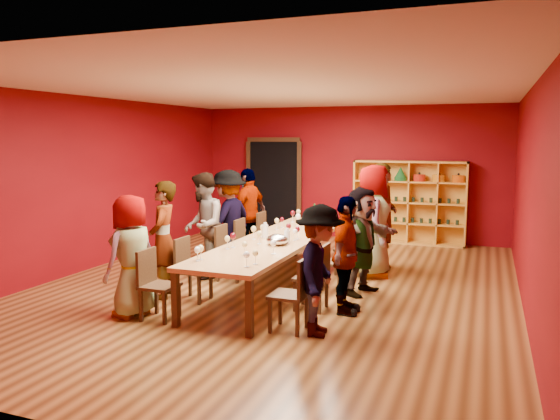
# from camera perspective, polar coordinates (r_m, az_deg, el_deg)

# --- Properties ---
(room_shell) EXTENTS (7.10, 9.10, 3.04)m
(room_shell) POSITION_cam_1_polar(r_m,az_deg,el_deg) (8.29, -0.23, 2.10)
(room_shell) COLOR brown
(room_shell) RESTS_ON ground
(tasting_table) EXTENTS (1.10, 4.50, 0.75)m
(tasting_table) POSITION_cam_1_polar(r_m,az_deg,el_deg) (8.40, -0.23, -3.34)
(tasting_table) COLOR tan
(tasting_table) RESTS_ON ground
(doorway) EXTENTS (1.40, 0.17, 2.30)m
(doorway) POSITION_cam_1_polar(r_m,az_deg,el_deg) (13.09, -0.57, 2.43)
(doorway) COLOR black
(doorway) RESTS_ON ground
(shelving_unit) EXTENTS (2.40, 0.40, 1.80)m
(shelving_unit) POSITION_cam_1_polar(r_m,az_deg,el_deg) (12.19, 13.35, 1.19)
(shelving_unit) COLOR gold
(shelving_unit) RESTS_ON ground
(chair_person_left_0) EXTENTS (0.42, 0.42, 0.89)m
(chair_person_left_0) POSITION_cam_1_polar(r_m,az_deg,el_deg) (7.13, -13.01, -7.18)
(chair_person_left_0) COLOR #311E10
(chair_person_left_0) RESTS_ON ground
(person_left_0) EXTENTS (0.56, 0.83, 1.57)m
(person_left_0) POSITION_cam_1_polar(r_m,az_deg,el_deg) (7.25, -15.26, -4.64)
(person_left_0) COLOR #5E85C2
(person_left_0) RESTS_ON ground
(chair_person_left_1) EXTENTS (0.42, 0.42, 0.89)m
(chair_person_left_1) POSITION_cam_1_polar(r_m,az_deg,el_deg) (7.84, -9.48, -5.75)
(chair_person_left_1) COLOR #311E10
(chair_person_left_1) RESTS_ON ground
(person_left_1) EXTENTS (0.63, 0.73, 1.68)m
(person_left_1) POSITION_cam_1_polar(r_m,az_deg,el_deg) (7.99, -12.10, -3.05)
(person_left_1) COLOR #C0818E
(person_left_1) RESTS_ON ground
(chair_person_left_2) EXTENTS (0.42, 0.42, 0.89)m
(chair_person_left_2) POSITION_cam_1_polar(r_m,az_deg,el_deg) (8.88, -5.54, -4.13)
(chair_person_left_2) COLOR #311E10
(chair_person_left_2) RESTS_ON ground
(person_left_2) EXTENTS (0.76, 0.96, 1.73)m
(person_left_2) POSITION_cam_1_polar(r_m,az_deg,el_deg) (9.01, -8.03, -1.61)
(person_left_2) COLOR #151F3C
(person_left_2) RESTS_ON ground
(chair_person_left_3) EXTENTS (0.42, 0.42, 0.89)m
(chair_person_left_3) POSITION_cam_1_polar(r_m,az_deg,el_deg) (9.50, -3.64, -3.34)
(chair_person_left_3) COLOR #311E10
(chair_person_left_3) RESTS_ON ground
(person_left_3) EXTENTS (0.63, 1.18, 1.74)m
(person_left_3) POSITION_cam_1_polar(r_m,az_deg,el_deg) (9.58, -5.42, -1.00)
(person_left_3) COLOR #47474C
(person_left_3) RESTS_ON ground
(chair_person_left_4) EXTENTS (0.42, 0.42, 0.89)m
(chair_person_left_4) POSITION_cam_1_polar(r_m,az_deg,el_deg) (10.38, -1.40, -2.40)
(chair_person_left_4) COLOR #311E10
(chair_person_left_4) RESTS_ON ground
(person_left_4) EXTENTS (0.64, 1.07, 1.72)m
(person_left_4) POSITION_cam_1_polar(r_m,az_deg,el_deg) (10.47, -3.25, -0.32)
(person_left_4) COLOR #15173C
(person_left_4) RESTS_ON ground
(chair_person_right_0) EXTENTS (0.42, 0.42, 0.89)m
(chair_person_right_0) POSITION_cam_1_polar(r_m,az_deg,el_deg) (6.51, 1.58, -8.42)
(chair_person_right_0) COLOR #311E10
(chair_person_right_0) RESTS_ON ground
(person_right_0) EXTENTS (0.54, 1.04, 1.53)m
(person_right_0) POSITION_cam_1_polar(r_m,az_deg,el_deg) (6.35, 4.16, -6.31)
(person_right_0) COLOR #505056
(person_right_0) RESTS_ON ground
(chair_person_right_1) EXTENTS (0.42, 0.42, 0.89)m
(chair_person_right_1) POSITION_cam_1_polar(r_m,az_deg,el_deg) (7.31, 3.87, -6.64)
(chair_person_right_1) COLOR #311E10
(chair_person_right_1) RESTS_ON ground
(person_right_1) EXTENTS (0.45, 0.92, 1.55)m
(person_right_1) POSITION_cam_1_polar(r_m,az_deg,el_deg) (7.15, 6.87, -4.72)
(person_right_1) COLOR #141B38
(person_right_1) RESTS_ON ground
(chair_person_right_2) EXTENTS (0.42, 0.42, 0.89)m
(chair_person_right_2) POSITION_cam_1_polar(r_m,az_deg,el_deg) (8.24, 5.90, -5.05)
(chair_person_right_2) COLOR #311E10
(chair_person_right_2) RESTS_ON ground
(person_right_2) EXTENTS (0.87, 1.53, 1.59)m
(person_right_2) POSITION_cam_1_polar(r_m,az_deg,el_deg) (8.09, 8.55, -3.17)
(person_right_2) COLOR #4E4D52
(person_right_2) RESTS_ON ground
(chair_person_right_3) EXTENTS (0.42, 0.42, 0.89)m
(chair_person_right_3) POSITION_cam_1_polar(r_m,az_deg,el_deg) (9.26, 7.63, -3.68)
(chair_person_right_3) COLOR #311E10
(chair_person_right_3) RESTS_ON ground
(person_right_3) EXTENTS (0.75, 1.01, 1.85)m
(person_right_3) POSITION_cam_1_polar(r_m,az_deg,el_deg) (9.12, 9.69, -1.14)
(person_right_3) COLOR #515156
(person_right_3) RESTS_ON ground
(chair_person_right_4) EXTENTS (0.42, 0.42, 0.89)m
(chair_person_right_4) POSITION_cam_1_polar(r_m,az_deg,el_deg) (9.76, 8.35, -3.11)
(chair_person_right_4) COLOR #311E10
(chair_person_right_4) RESTS_ON ground
(person_right_4) EXTENTS (0.55, 0.71, 1.86)m
(person_right_4) POSITION_cam_1_polar(r_m,az_deg,el_deg) (9.61, 10.77, -0.72)
(person_right_4) COLOR #5076A6
(person_right_4) RESTS_ON ground
(wine_glass_0) EXTENTS (0.08, 0.08, 0.19)m
(wine_glass_0) POSITION_cam_1_polar(r_m,az_deg,el_deg) (6.92, -8.63, -4.21)
(wine_glass_0) COLOR white
(wine_glass_0) RESTS_ON tasting_table
(wine_glass_1) EXTENTS (0.07, 0.07, 0.18)m
(wine_glass_1) POSITION_cam_1_polar(r_m,az_deg,el_deg) (9.39, 0.21, -1.06)
(wine_glass_1) COLOR white
(wine_glass_1) RESTS_ON tasting_table
(wine_glass_2) EXTENTS (0.08, 0.08, 0.19)m
(wine_glass_2) POSITION_cam_1_polar(r_m,az_deg,el_deg) (7.94, -2.18, -2.58)
(wine_glass_2) COLOR white
(wine_glass_2) RESTS_ON tasting_table
(wine_glass_3) EXTENTS (0.07, 0.07, 0.18)m
(wine_glass_3) POSITION_cam_1_polar(r_m,az_deg,el_deg) (8.21, 1.58, -2.32)
(wine_glass_3) COLOR white
(wine_glass_3) RESTS_ON tasting_table
(wine_glass_4) EXTENTS (0.09, 0.09, 0.22)m
(wine_glass_4) POSITION_cam_1_polar(r_m,az_deg,el_deg) (9.57, 1.90, -0.74)
(wine_glass_4) COLOR white
(wine_glass_4) RESTS_ON tasting_table
(wine_glass_5) EXTENTS (0.08, 0.08, 0.20)m
(wine_glass_5) POSITION_cam_1_polar(r_m,az_deg,el_deg) (8.31, 1.84, -2.09)
(wine_glass_5) COLOR white
(wine_glass_5) RESTS_ON tasting_table
(wine_glass_6) EXTENTS (0.08, 0.08, 0.19)m
(wine_glass_6) POSITION_cam_1_polar(r_m,az_deg,el_deg) (6.54, -3.52, -4.78)
(wine_glass_6) COLOR white
(wine_glass_6) RESTS_ON tasting_table
(wine_glass_7) EXTENTS (0.08, 0.08, 0.19)m
(wine_glass_7) POSITION_cam_1_polar(r_m,az_deg,el_deg) (7.61, -5.54, -3.07)
(wine_glass_7) COLOR white
(wine_glass_7) RESTS_ON tasting_table
(wine_glass_8) EXTENTS (0.07, 0.07, 0.19)m
(wine_glass_8) POSITION_cam_1_polar(r_m,az_deg,el_deg) (6.67, -2.60, -4.58)
(wine_glass_8) COLOR white
(wine_glass_8) RESTS_ON tasting_table
(wine_glass_9) EXTENTS (0.08, 0.08, 0.19)m
(wine_glass_9) POSITION_cam_1_polar(r_m,az_deg,el_deg) (7.20, -3.71, -3.67)
(wine_glass_9) COLOR white
(wine_glass_9) RESTS_ON tasting_table
(wine_glass_10) EXTENTS (0.09, 0.09, 0.21)m
(wine_glass_10) POSITION_cam_1_polar(r_m,az_deg,el_deg) (7.70, -4.94, -2.81)
(wine_glass_10) COLOR white
(wine_glass_10) RESTS_ON tasting_table
(wine_glass_11) EXTENTS (0.09, 0.09, 0.22)m
(wine_glass_11) POSITION_cam_1_polar(r_m,az_deg,el_deg) (9.13, 3.84, -1.15)
(wine_glass_11) COLOR white
(wine_glass_11) RESTS_ON tasting_table
(wine_glass_12) EXTENTS (0.08, 0.08, 0.21)m
(wine_glass_12) POSITION_cam_1_polar(r_m,az_deg,el_deg) (8.59, 0.90, -1.76)
(wine_glass_12) COLOR white
(wine_glass_12) RESTS_ON tasting_table
(wine_glass_13) EXTENTS (0.08, 0.08, 0.21)m
(wine_glass_13) POSITION_cam_1_polar(r_m,az_deg,el_deg) (8.31, -2.77, -2.06)
(wine_glass_13) COLOR white
(wine_glass_13) RESTS_ON tasting_table
(wine_glass_14) EXTENTS (0.08, 0.08, 0.20)m
(wine_glass_14) POSITION_cam_1_polar(r_m,az_deg,el_deg) (9.19, -0.33, -1.18)
(wine_glass_14) COLOR white
(wine_glass_14) RESTS_ON tasting_table
(wine_glass_15) EXTENTS (0.08, 0.08, 0.20)m
(wine_glass_15) POSITION_cam_1_polar(r_m,az_deg,el_deg) (8.50, -1.83, -1.88)
(wine_glass_15) COLOR white
(wine_glass_15) RESTS_ON tasting_table
(wine_glass_16) EXTENTS (0.08, 0.08, 0.20)m
(wine_glass_16) POSITION_cam_1_polar(r_m,az_deg,el_deg) (7.24, -0.70, -3.55)
(wine_glass_16) COLOR white
(wine_glass_16) RESTS_ON tasting_table
(wine_glass_17) EXTENTS (0.08, 0.08, 0.19)m
(wine_glass_17) POSITION_cam_1_polar(r_m,az_deg,el_deg) (6.99, -8.28, -4.05)
(wine_glass_17) COLOR white
(wine_glass_17) RESTS_ON tasting_table
(wine_glass_18) EXTENTS (0.08, 0.08, 0.20)m
(wine_glass_18) POSITION_cam_1_polar(r_m,az_deg,el_deg) (9.94, 5.51, -0.55)
(wine_glass_18) COLOR white
(wine_glass_18) RESTS_ON tasting_table
(wine_glass_19) EXTENTS (0.08, 0.08, 0.20)m
(wine_glass_19) POSITION_cam_1_polar(r_m,az_deg,el_deg) (10.29, 1.93, -0.23)
(wine_glass_19) COLOR white
(wine_glass_19) RESTS_ON tasting_table
(wine_glass_20) EXTENTS (0.09, 0.09, 0.22)m
(wine_glass_20) POSITION_cam_1_polar(r_m,az_deg,el_deg) (10.00, 1.33, -0.39)
(wine_glass_20) COLOR white
(wine_glass_20) RESTS_ON tasting_table
(spittoon_bowl) EXTENTS (0.32, 0.32, 0.17)m
(spittoon_bowl) POSITION_cam_1_polar(r_m,az_deg,el_deg) (7.89, -0.31, -3.14)
(spittoon_bowl) COLOR #B0B3B7
(spittoon_bowl) RESTS_ON tasting_table
(carafe_a) EXTENTS (0.12, 0.12, 0.24)m
(carafe_a) POSITION_cam_1_polar(r_m,az_deg,el_deg) (8.44, -1.55, -2.20)
(carafe_a) COLOR white
(carafe_a) RESTS_ON tasting_table
(carafe_b) EXTENTS (0.09, 0.09, 0.23)m
(carafe_b) POSITION_cam_1_polar(r_m,az_deg,el_deg) (7.97, 0.75, -2.82)
(carafe_b) COLOR white
(carafe_b) RESTS_ON tasting_table
(wine_bottle) EXTENTS (0.10, 0.10, 0.35)m
(wine_bottle) POSITION_cam_1_polar(r_m,az_deg,el_deg) (10.01, 3.61, -0.54)
(wine_bottle) COLOR #153C18
(wine_bottle) RESTS_ON tasting_table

